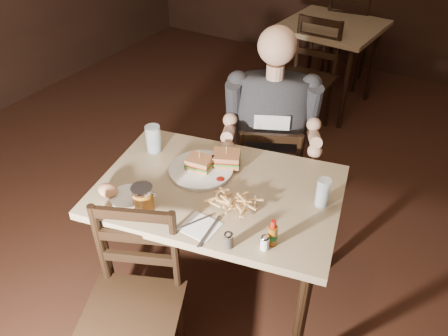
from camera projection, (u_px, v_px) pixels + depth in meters
The scene contains 24 objects.
room_shell at pixel (245, 66), 1.52m from camera, with size 7.00×7.00×7.00m.
main_table at pixel (219, 203), 2.03m from camera, with size 1.21×0.92×0.77m.
bg_table at pixel (331, 34), 3.83m from camera, with size 0.87×0.87×0.77m.
chair_far at pixel (267, 176), 2.63m from camera, with size 0.38×0.42×0.82m, color black, non-canonical shape.
chair_near at pixel (131, 317), 1.82m from camera, with size 0.40×0.44×0.88m, color black, non-canonical shape.
bg_chair_far at pixel (347, 39), 4.34m from camera, with size 0.42×0.46×0.92m, color black, non-canonical shape.
bg_chair_near at pixel (305, 81), 3.58m from camera, with size 0.42×0.47×0.92m, color black, non-canonical shape.
diner at pixel (272, 113), 2.32m from camera, with size 0.52×0.41×0.90m, color #313236, non-canonical shape.
dinner_plate at pixel (201, 170), 2.07m from camera, with size 0.30×0.30×0.02m, color white.
sandwich_left at pixel (199, 160), 2.04m from camera, with size 0.11×0.09×0.10m, color #CB814D, non-canonical shape.
sandwich_right at pixel (226, 154), 2.07m from camera, with size 0.13×0.11×0.11m, color #CB814D, non-canonical shape.
fries_pile at pixel (235, 200), 1.86m from camera, with size 0.25×0.18×0.04m, color #EFB66F, non-canonical shape.
ketchup_dollop at pixel (220, 179), 1.99m from camera, with size 0.04×0.04×0.01m, color maroon.
glass_left at pixel (153, 139), 2.18m from camera, with size 0.08×0.08×0.14m, color silver.
glass_right at pixel (323, 192), 1.85m from camera, with size 0.06×0.06×0.13m, color silver.
hot_sauce at pixel (273, 233), 1.67m from camera, with size 0.04×0.04×0.12m, color brown, non-canonical shape.
salt_shaker at pixel (265, 243), 1.66m from camera, with size 0.03×0.03×0.06m, color white, non-canonical shape.
pepper_shaker at pixel (229, 240), 1.67m from camera, with size 0.04×0.04×0.07m, color #38332D, non-canonical shape.
syrup_dispenser at pixel (143, 198), 1.83m from camera, with size 0.09×0.09×0.12m, color brown, non-canonical shape.
napkin at pixel (200, 227), 1.78m from camera, with size 0.14×0.13×0.00m, color white.
knife at pixel (209, 231), 1.75m from camera, with size 0.01×0.20×0.00m, color silver.
fork at pixel (197, 221), 1.80m from camera, with size 0.01×0.15×0.00m, color silver.
side_plate at pixel (128, 197), 1.92m from camera, with size 0.16×0.16×0.01m, color white.
bread_roll at pixel (108, 190), 1.90m from camera, with size 0.09×0.08×0.05m, color tan.
Camera 1 is at (0.66, -1.27, 2.02)m, focal length 35.00 mm.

